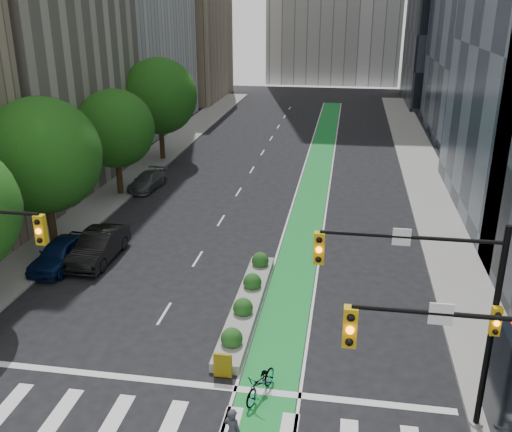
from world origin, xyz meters
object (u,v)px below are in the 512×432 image
(bicycle, at_px, (261,383))
(parked_car_left_far, at_px, (147,181))
(median_planter, at_px, (247,302))
(parked_car_left_near, at_px, (61,253))
(cyclist, at_px, (233,432))
(parked_car_left_mid, at_px, (99,246))

(bicycle, distance_m, parked_car_left_far, 25.81)
(median_planter, height_order, parked_car_left_near, parked_car_left_near)
(cyclist, xyz_separation_m, parked_car_left_far, (-11.86, 25.68, -0.25))
(cyclist, distance_m, parked_car_left_near, 16.83)
(parked_car_left_near, distance_m, parked_car_left_far, 13.74)
(parked_car_left_mid, height_order, parked_car_left_far, parked_car_left_mid)
(parked_car_left_mid, bearing_deg, parked_car_left_far, 97.64)
(parked_car_left_mid, bearing_deg, parked_car_left_near, -147.78)
(cyclist, height_order, parked_car_left_mid, cyclist)
(median_planter, relative_size, parked_car_left_near, 2.22)
(median_planter, xyz_separation_m, bicycle, (1.59, -6.05, 0.18))
(bicycle, relative_size, parked_car_left_far, 0.49)
(cyclist, bearing_deg, parked_car_left_near, -21.65)
(parked_car_left_far, bearing_deg, parked_car_left_mid, -76.52)
(parked_car_left_near, bearing_deg, bicycle, -32.17)
(median_planter, xyz_separation_m, parked_car_left_near, (-10.70, 2.90, 0.41))
(bicycle, xyz_separation_m, parked_car_left_near, (-12.29, 8.95, 0.24))
(median_planter, height_order, cyclist, cyclist)
(parked_car_left_near, height_order, parked_car_left_mid, parked_car_left_mid)
(bicycle, distance_m, parked_car_left_near, 15.21)
(cyclist, distance_m, parked_car_left_far, 28.29)
(median_planter, distance_m, parked_car_left_mid, 9.86)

